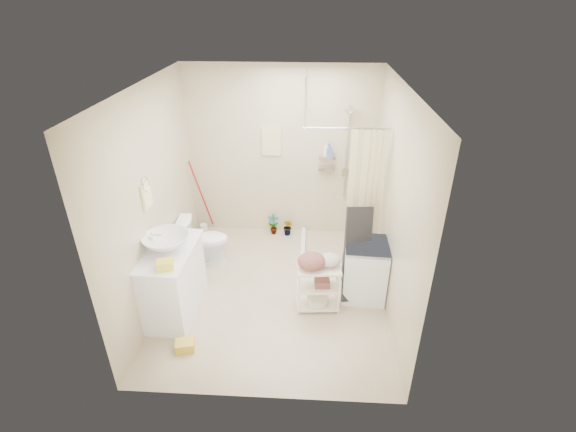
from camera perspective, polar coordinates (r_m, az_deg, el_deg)
name	(u,v)px	position (r m, az deg, el deg)	size (l,w,h in m)	color
floor	(274,292)	(5.51, -1.92, -10.29)	(3.20, 3.20, 0.00)	#BDAC8E
ceiling	(270,86)	(4.38, -2.49, 17.28)	(2.80, 3.20, 0.04)	silver
wall_back	(282,154)	(6.27, -0.85, 8.45)	(2.80, 0.04, 2.60)	#C2B596
wall_front	(255,290)	(3.46, -4.58, -10.08)	(2.80, 0.04, 2.60)	#C2B596
wall_left	(153,199)	(5.12, -17.99, 2.19)	(0.04, 3.20, 2.60)	#C2B596
wall_right	(395,205)	(4.88, 14.43, 1.42)	(0.04, 3.20, 2.60)	#C2B596
vanity	(172,281)	(5.15, -15.54, -8.58)	(0.56, 0.99, 0.87)	silver
sink	(166,242)	(4.87, -16.30, -3.49)	(0.53, 0.53, 0.18)	silver
counter_basket	(165,265)	(4.58, -16.43, -6.39)	(0.17, 0.13, 0.10)	yellow
floor_basket	(185,344)	(4.85, -13.93, -16.61)	(0.29, 0.22, 0.16)	gold
toilet	(204,240)	(6.01, -11.37, -3.23)	(0.38, 0.67, 0.69)	white
mop	(200,197)	(6.64, -11.92, 2.60)	(0.12, 0.12, 1.24)	maroon
potted_plant_a	(273,224)	(6.63, -2.04, -1.14)	(0.18, 0.12, 0.34)	maroon
potted_plant_b	(288,227)	(6.60, 0.01, -1.53)	(0.16, 0.13, 0.29)	brown
hanging_towel	(271,141)	(6.20, -2.28, 10.15)	(0.28, 0.03, 0.42)	beige
towel_ring	(146,194)	(4.87, -18.83, 2.93)	(0.04, 0.22, 0.34)	#FEEBA1
tp_holder	(165,239)	(5.41, -16.51, -3.08)	(0.08, 0.12, 0.14)	white
shower	(340,186)	(5.85, 7.14, 4.08)	(1.10, 1.10, 2.10)	silver
shampoo_bottle_a	(326,149)	(6.13, 5.24, 9.13)	(0.08, 0.08, 0.21)	silver
shampoo_bottle_b	(329,149)	(6.15, 5.58, 9.04)	(0.09, 0.09, 0.19)	#435FA7
washing_machine	(365,270)	(5.33, 10.44, -7.25)	(0.52, 0.53, 0.76)	silver
laundry_rack	(318,283)	(5.08, 4.17, -9.16)	(0.51, 0.30, 0.71)	silver
ironing_board	(357,254)	(5.17, 9.43, -5.21)	(0.35, 0.10, 1.23)	black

